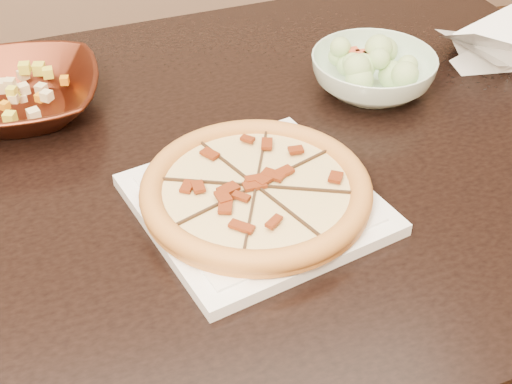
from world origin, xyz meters
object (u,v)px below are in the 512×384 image
dining_table (188,213)px  bronze_bowl (18,96)px  pizza (256,190)px  salad_bowl (373,74)px  plate (256,203)px

dining_table → bronze_bowl: 0.33m
dining_table → pizza: 0.19m
bronze_bowl → salad_bowl: size_ratio=1.26×
dining_table → bronze_bowl: size_ratio=6.25×
pizza → bronze_bowl: 0.45m
plate → salad_bowl: 0.37m
dining_table → bronze_bowl: bearing=139.6°
pizza → salad_bowl: size_ratio=1.49×
plate → bronze_bowl: (-0.31, 0.32, 0.02)m
bronze_bowl → salad_bowl: same height
plate → bronze_bowl: size_ratio=1.41×
plate → salad_bowl: (0.26, 0.26, 0.02)m
dining_table → salad_bowl: bearing=21.7°
dining_table → pizza: size_ratio=5.28×
dining_table → plate: plate is taller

